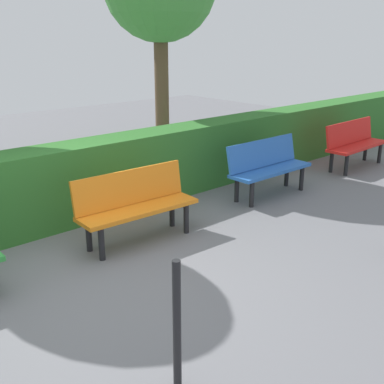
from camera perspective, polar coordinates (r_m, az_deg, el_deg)
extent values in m
plane|color=slate|center=(4.98, -11.97, -10.83)|extent=(22.26, 22.26, 0.00)
cube|color=red|center=(9.42, 19.36, 5.26)|extent=(1.58, 0.46, 0.05)
cube|color=red|center=(9.46, 18.50, 6.86)|extent=(1.57, 0.15, 0.42)
cylinder|color=black|center=(9.96, 21.71, 4.36)|extent=(0.07, 0.07, 0.39)
cylinder|color=black|center=(10.09, 20.19, 4.70)|extent=(0.07, 0.07, 0.39)
cylinder|color=black|center=(8.86, 18.13, 3.12)|extent=(0.07, 0.07, 0.39)
cylinder|color=black|center=(9.00, 16.47, 3.51)|extent=(0.07, 0.07, 0.39)
cube|color=blue|center=(7.39, 9.53, 2.61)|extent=(1.50, 0.43, 0.05)
cube|color=blue|center=(7.45, 8.49, 4.66)|extent=(1.50, 0.14, 0.42)
cylinder|color=black|center=(7.82, 13.09, 1.60)|extent=(0.07, 0.07, 0.39)
cylinder|color=black|center=(7.99, 11.36, 2.08)|extent=(0.07, 0.07, 0.39)
cylinder|color=black|center=(6.92, 7.22, -0.27)|extent=(0.07, 0.07, 0.39)
cylinder|color=black|center=(7.11, 5.42, 0.31)|extent=(0.07, 0.07, 0.39)
cube|color=orange|center=(5.68, -6.41, -2.12)|extent=(1.52, 0.49, 0.05)
cube|color=orange|center=(5.76, -7.53, 0.59)|extent=(1.51, 0.17, 0.42)
cylinder|color=black|center=(5.97, -0.70, -3.21)|extent=(0.07, 0.07, 0.39)
cylinder|color=black|center=(6.20, -2.43, -2.41)|extent=(0.07, 0.07, 0.39)
cylinder|color=black|center=(5.37, -10.86, -6.17)|extent=(0.07, 0.07, 0.39)
cylinder|color=black|center=(5.61, -12.35, -5.14)|extent=(0.07, 0.07, 0.39)
cube|color=#2D6B28|center=(6.66, -11.36, 1.71)|extent=(18.26, 0.60, 1.04)
cylinder|color=brown|center=(9.21, -3.66, 11.75)|extent=(0.27, 0.27, 2.66)
cylinder|color=black|center=(3.38, -1.83, -15.86)|extent=(0.06, 0.06, 1.00)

